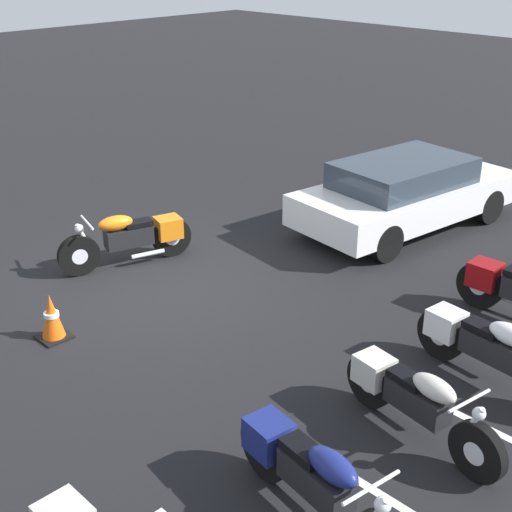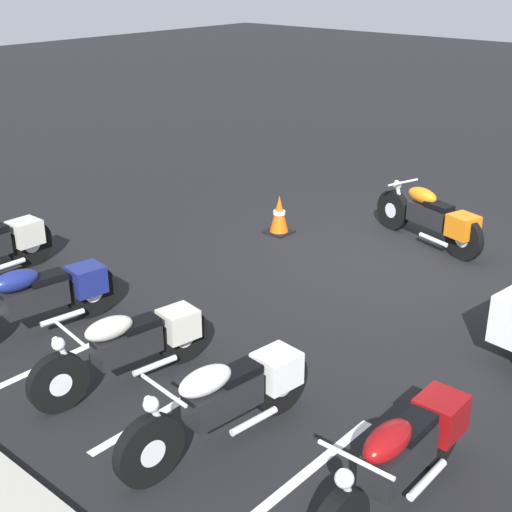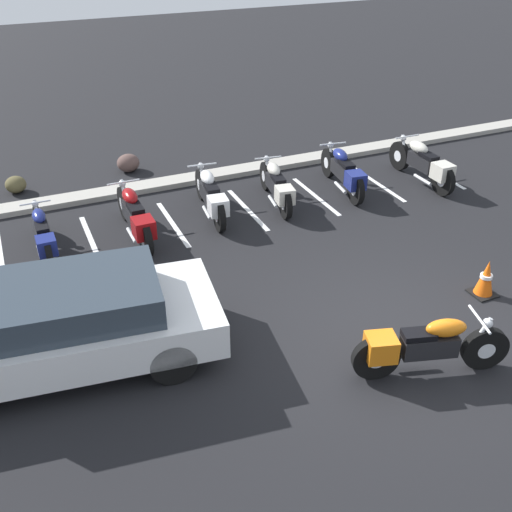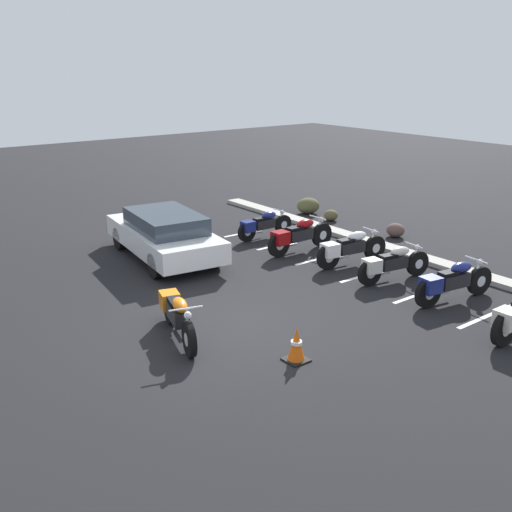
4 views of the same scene
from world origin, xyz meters
The scene contains 9 objects.
ground centered at (0.00, 0.00, 0.00)m, with size 60.00×60.00×0.00m, color black.
motorcycle_orange_featured centered at (-0.19, -0.92, 0.46)m, with size 2.15×0.90×0.87m.
parked_bike_2 centered at (-1.18, 4.76, 0.46)m, with size 0.66×2.22×0.87m.
parked_bike_3 centered at (0.28, 4.70, 0.44)m, with size 0.69×2.11×0.83m.
parked_bike_4 centered at (1.95, 4.73, 0.47)m, with size 0.71×2.23×0.88m.
car_white centered at (-4.58, 1.27, 0.68)m, with size 4.49×2.31×1.29m.
traffic_cone centered at (1.96, 0.24, 0.30)m, with size 0.40×0.40×0.64m.
stall_line_3 centered at (-0.38, 4.73, 0.00)m, with size 0.10×2.10×0.00m, color white.
stall_line_4 centered at (1.27, 4.73, 0.00)m, with size 0.10×2.10×0.00m, color white.
Camera 1 is at (5.82, 7.91, 4.91)m, focal length 50.00 mm.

